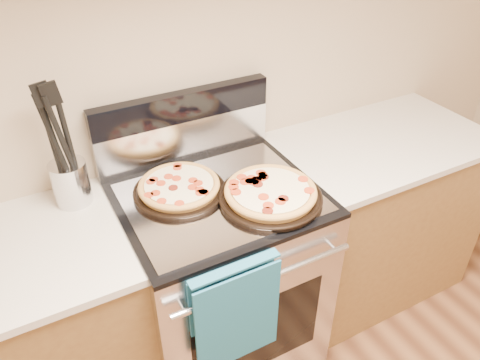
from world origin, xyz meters
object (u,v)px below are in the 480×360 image
range_body (220,279)px  pepperoni_pizza_front (270,194)px  utensil_crock (71,183)px  pepperoni_pizza_back (179,187)px

range_body → pepperoni_pizza_front: size_ratio=2.32×
range_body → utensil_crock: 0.77m
pepperoni_pizza_front → utensil_crock: utensil_crock is taller
utensil_crock → pepperoni_pizza_front: bearing=-29.0°
pepperoni_pizza_back → pepperoni_pizza_front: pepperoni_pizza_front is taller
range_body → utensil_crock: size_ratio=5.32×
range_body → pepperoni_pizza_front: (0.16, -0.13, 0.50)m
range_body → pepperoni_pizza_front: pepperoni_pizza_front is taller
pepperoni_pizza_back → utensil_crock: size_ratio=2.06×
pepperoni_pizza_back → utensil_crock: (-0.36, 0.16, 0.05)m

